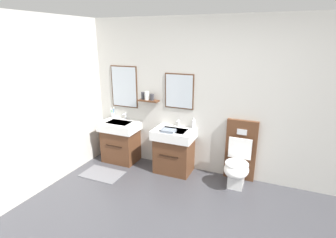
{
  "coord_description": "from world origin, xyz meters",
  "views": [
    {
      "loc": [
        0.76,
        -2.05,
        2.22
      ],
      "look_at": [
        -0.8,
        1.59,
        0.99
      ],
      "focal_mm": 28.17,
      "sensor_mm": 36.0,
      "label": 1
    }
  ],
  "objects_px": {
    "toothbrush_cup": "(113,115)",
    "toilet": "(238,162)",
    "vanity_sink_right": "(174,149)",
    "folded_hand_towel": "(168,131)",
    "vanity_sink_left": "(121,140)",
    "soap_dispenser": "(193,124)"
  },
  "relations": [
    {
      "from": "toothbrush_cup",
      "to": "toilet",
      "type": "bearing_deg",
      "value": -3.83
    },
    {
      "from": "vanity_sink_right",
      "to": "toilet",
      "type": "relative_size",
      "value": 0.76
    },
    {
      "from": "toilet",
      "to": "folded_hand_towel",
      "type": "distance_m",
      "value": 1.19
    },
    {
      "from": "vanity_sink_left",
      "to": "toothbrush_cup",
      "type": "height_order",
      "value": "toothbrush_cup"
    },
    {
      "from": "folded_hand_towel",
      "to": "vanity_sink_right",
      "type": "bearing_deg",
      "value": 75.29
    },
    {
      "from": "vanity_sink_left",
      "to": "soap_dispenser",
      "type": "bearing_deg",
      "value": 7.82
    },
    {
      "from": "vanity_sink_right",
      "to": "folded_hand_towel",
      "type": "relative_size",
      "value": 3.46
    },
    {
      "from": "soap_dispenser",
      "to": "vanity_sink_left",
      "type": "bearing_deg",
      "value": -172.18
    },
    {
      "from": "toothbrush_cup",
      "to": "folded_hand_towel",
      "type": "height_order",
      "value": "toothbrush_cup"
    },
    {
      "from": "vanity_sink_left",
      "to": "toilet",
      "type": "distance_m",
      "value": 2.14
    },
    {
      "from": "vanity_sink_right",
      "to": "vanity_sink_left",
      "type": "bearing_deg",
      "value": 180.0
    },
    {
      "from": "soap_dispenser",
      "to": "toothbrush_cup",
      "type": "bearing_deg",
      "value": -179.63
    },
    {
      "from": "vanity_sink_right",
      "to": "toothbrush_cup",
      "type": "height_order",
      "value": "toothbrush_cup"
    },
    {
      "from": "vanity_sink_right",
      "to": "soap_dispenser",
      "type": "height_order",
      "value": "soap_dispenser"
    },
    {
      "from": "toilet",
      "to": "toothbrush_cup",
      "type": "xyz_separation_m",
      "value": [
        -2.4,
        0.16,
        0.44
      ]
    },
    {
      "from": "vanity_sink_right",
      "to": "soap_dispenser",
      "type": "relative_size",
      "value": 4.15
    },
    {
      "from": "folded_hand_towel",
      "to": "toothbrush_cup",
      "type": "bearing_deg",
      "value": 165.8
    },
    {
      "from": "vanity_sink_right",
      "to": "folded_hand_towel",
      "type": "bearing_deg",
      "value": -104.71
    },
    {
      "from": "vanity_sink_left",
      "to": "toothbrush_cup",
      "type": "distance_m",
      "value": 0.52
    },
    {
      "from": "vanity_sink_left",
      "to": "soap_dispenser",
      "type": "xyz_separation_m",
      "value": [
        1.34,
        0.18,
        0.44
      ]
    },
    {
      "from": "toothbrush_cup",
      "to": "vanity_sink_left",
      "type": "bearing_deg",
      "value": -33.58
    },
    {
      "from": "vanity_sink_right",
      "to": "toilet",
      "type": "height_order",
      "value": "toilet"
    }
  ]
}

